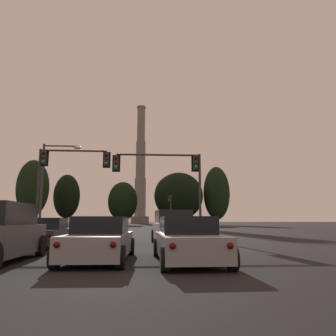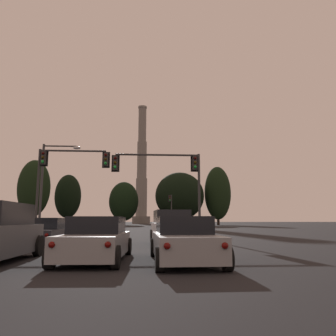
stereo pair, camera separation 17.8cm
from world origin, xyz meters
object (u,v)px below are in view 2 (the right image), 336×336
Objects in this scene: suv_right_lane_front at (171,228)px; traffic_light_overhead_left at (62,170)px; sedan_right_lane_second at (184,241)px; traffic_light_far_right at (171,206)px; sedan_center_lane_second at (97,240)px; sedan_left_lane_front at (44,233)px; traffic_light_overhead_right at (170,173)px; street_lamp at (48,178)px; smokestack at (142,176)px.

traffic_light_overhead_left is (-7.75, 6.49, 4.16)m from suv_right_lane_front.
sedan_right_lane_second is 47.57m from traffic_light_far_right.
sedan_center_lane_second is 0.72× the size of traffic_light_overhead_left.
sedan_left_lane_front and sedan_center_lane_second have the same top height.
sedan_right_lane_second is at bearing -61.98° from traffic_light_overhead_left.
sedan_left_lane_front is at bearing -170.33° from suv_right_lane_front.
sedan_center_lane_second is at bearing -97.26° from traffic_light_far_right.
sedan_left_lane_front is 6.57m from suv_right_lane_front.
traffic_light_overhead_left is (-8.04, 1.27, 0.32)m from traffic_light_overhead_right.
traffic_light_overhead_left is (-4.74, 13.59, 4.39)m from sedan_center_lane_second.
sedan_center_lane_second is 1.01× the size of sedan_right_lane_second.
sedan_center_lane_second is 17.91m from street_lamp.
smokestack is at bearing 90.52° from sedan_right_lane_second.
smokestack is at bearing 89.09° from suv_right_lane_front.
traffic_light_far_right reaches higher than suv_right_lane_front.
sedan_right_lane_second is (-0.20, -7.70, -0.23)m from suv_right_lane_front.
traffic_light_overhead_right is 0.99× the size of traffic_light_overhead_left.
traffic_light_overhead_left reaches higher than sedan_right_lane_second.
traffic_light_far_right is at bearing 75.41° from sedan_left_lane_front.
traffic_light_overhead_right is (0.29, 5.21, 3.84)m from suv_right_lane_front.
traffic_light_overhead_right reaches higher than sedan_right_lane_second.
sedan_left_lane_front is at bearing 122.76° from sedan_center_lane_second.
sedan_right_lane_second is at bearing -92.18° from traffic_light_overhead_right.
traffic_light_overhead_left is at bearing 97.88° from sedan_left_lane_front.
street_lamp reaches higher than traffic_light_overhead_left.
traffic_light_overhead_right is at bearing 42.82° from sedan_left_lane_front.
traffic_light_overhead_right reaches higher than traffic_light_far_right.
traffic_light_overhead_left is (-1.34, 7.88, 4.39)m from sedan_left_lane_front.
traffic_light_far_right is 75.30m from smokestack.
sedan_left_lane_front is 0.72× the size of traffic_light_overhead_right.
sedan_right_lane_second is (6.21, -6.31, 0.00)m from sedan_left_lane_front.
smokestack reaches higher than traffic_light_overhead_right.
sedan_left_lane_front is 1.00× the size of sedan_center_lane_second.
traffic_light_overhead_right is at bearing 84.21° from suv_right_lane_front.
sedan_left_lane_front is 0.62× the size of street_lamp.
traffic_light_far_right is (5.96, 46.77, 3.16)m from sedan_center_lane_second.
suv_right_lane_front is 0.10× the size of smokestack.
sedan_center_lane_second is at bearing -89.86° from smokestack.
suv_right_lane_front is at bearing 87.55° from sedan_right_lane_second.
sedan_left_lane_front is 8.85m from sedan_right_lane_second.
sedan_right_lane_second is at bearing -47.19° from sedan_left_lane_front.
traffic_light_far_right is at bearing 83.18° from suv_right_lane_front.
smokestack is (6.16, 104.06, 14.24)m from street_lamp.
sedan_left_lane_front is 0.72× the size of traffic_light_overhead_left.
traffic_light_overhead_right is (3.31, 12.32, 4.07)m from sedan_center_lane_second.
sedan_center_lane_second is at bearing -105.03° from traffic_light_overhead_right.
sedan_left_lane_front is 1.00× the size of sedan_right_lane_second.
traffic_light_overhead_left is (-10.69, -33.18, 1.23)m from traffic_light_far_right.
suv_right_lane_front is at bearing -39.92° from traffic_light_overhead_left.
street_lamp reaches higher than sedan_left_lane_front.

